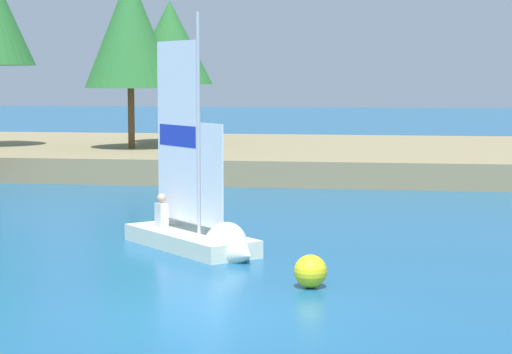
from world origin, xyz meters
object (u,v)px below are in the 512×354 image
Objects in this scene: sailboat at (206,234)px; channel_buoy at (311,271)px; shoreline_tree_midright at (170,43)px; shoreline_tree_centre at (130,30)px.

channel_buoy is (2.53, -3.08, -0.11)m from sailboat.
shoreline_tree_midright is 10.08× the size of channel_buoy.
shoreline_tree_centre is 3.48m from shoreline_tree_midright.
shoreline_tree_midright is (0.78, 3.37, -0.37)m from shoreline_tree_centre.
shoreline_tree_centre is at bearing 114.11° from channel_buoy.
shoreline_tree_midright is at bearing 77.04° from shoreline_tree_centre.
shoreline_tree_centre is 1.25× the size of sailboat.
shoreline_tree_midright reaches higher than sailboat.
shoreline_tree_midright reaches higher than channel_buoy.
sailboat is (5.64, -20.29, -4.75)m from shoreline_tree_midright.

